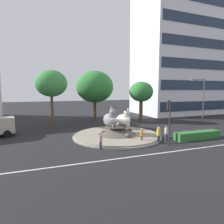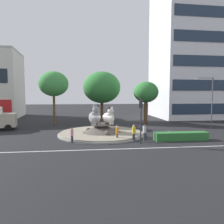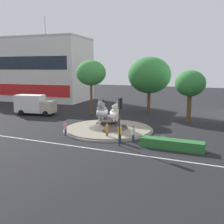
% 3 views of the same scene
% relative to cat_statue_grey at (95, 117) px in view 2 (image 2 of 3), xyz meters
% --- Properties ---
extents(ground_plane, '(160.00, 160.00, 0.00)m').
position_rel_cat_statue_grey_xyz_m(ground_plane, '(0.83, 0.07, -2.30)').
color(ground_plane, black).
extents(lane_centreline, '(112.00, 0.20, 0.01)m').
position_rel_cat_statue_grey_xyz_m(lane_centreline, '(0.83, -7.29, -2.30)').
color(lane_centreline, silver).
rests_on(lane_centreline, ground).
extents(roundabout_island, '(10.95, 10.95, 1.36)m').
position_rel_cat_statue_grey_xyz_m(roundabout_island, '(0.84, 0.08, -1.85)').
color(roundabout_island, gray).
rests_on(roundabout_island, ground).
extents(cat_statue_grey, '(1.97, 2.79, 2.57)m').
position_rel_cat_statue_grey_xyz_m(cat_statue_grey, '(0.00, 0.00, 0.00)').
color(cat_statue_grey, gray).
rests_on(cat_statue_grey, roundabout_island).
extents(cat_statue_white, '(2.01, 2.49, 2.29)m').
position_rel_cat_statue_grey_xyz_m(cat_statue_white, '(1.76, -0.06, -0.10)').
color(cat_statue_white, silver).
rests_on(cat_statue_white, roundabout_island).
extents(traffic_light_mast, '(0.34, 0.46, 4.75)m').
position_rel_cat_statue_grey_xyz_m(traffic_light_mast, '(4.54, -5.33, 1.02)').
color(traffic_light_mast, '#2D2D33').
rests_on(traffic_light_mast, ground).
extents(office_tower, '(19.55, 13.34, 31.75)m').
position_rel_cat_statue_grey_xyz_m(office_tower, '(23.78, 18.23, 13.58)').
color(office_tower, silver).
rests_on(office_tower, ground).
extents(clipped_hedge_strip, '(5.98, 1.20, 0.90)m').
position_rel_cat_statue_grey_xyz_m(clipped_hedge_strip, '(9.44, -4.28, -1.85)').
color(clipped_hedge_strip, '#2D7033').
rests_on(clipped_hedge_strip, ground).
extents(broadleaf_tree_behind_island, '(4.78, 4.78, 8.83)m').
position_rel_cat_statue_grey_xyz_m(broadleaf_tree_behind_island, '(-6.36, 9.04, 4.47)').
color(broadleaf_tree_behind_island, brown).
rests_on(broadleaf_tree_behind_island, ground).
extents(second_tree_near_tower, '(4.24, 4.24, 7.28)m').
position_rel_cat_statue_grey_xyz_m(second_tree_near_tower, '(9.14, 9.19, 3.10)').
color(second_tree_near_tower, brown).
rests_on(second_tree_near_tower, ground).
extents(third_tree_left, '(7.12, 7.12, 9.42)m').
position_rel_cat_statue_grey_xyz_m(third_tree_left, '(1.86, 14.25, 4.09)').
color(third_tree_left, brown).
rests_on(third_tree_left, ground).
extents(streetlight_arm, '(2.41, 0.81, 7.61)m').
position_rel_cat_statue_grey_xyz_m(streetlight_arm, '(17.31, 3.19, 2.14)').
color(streetlight_arm, '#4C4C51').
rests_on(streetlight_arm, ground).
extents(pedestrian_orange_shirt, '(0.30, 0.30, 1.67)m').
position_rel_cat_statue_grey_xyz_m(pedestrian_orange_shirt, '(2.33, -3.55, -1.40)').
color(pedestrian_orange_shirt, brown).
rests_on(pedestrian_orange_shirt, ground).
extents(pedestrian_yellow_shirt, '(0.40, 0.40, 1.80)m').
position_rel_cat_statue_grey_xyz_m(pedestrian_yellow_shirt, '(4.07, -4.17, -1.35)').
color(pedestrian_yellow_shirt, '#33384C').
rests_on(pedestrian_yellow_shirt, ground).
extents(pedestrian_pink_shirt, '(0.34, 0.34, 1.60)m').
position_rel_cat_statue_grey_xyz_m(pedestrian_pink_shirt, '(-2.59, -4.17, -1.45)').
color(pedestrian_pink_shirt, '#33384C').
rests_on(pedestrian_pink_shirt, ground).
extents(pedestrian_white_shirt, '(0.37, 0.37, 1.78)m').
position_rel_cat_statue_grey_xyz_m(pedestrian_white_shirt, '(5.39, -3.76, -1.36)').
color(pedestrian_white_shirt, '#33384C').
rests_on(pedestrian_white_shirt, ground).
extents(litter_bin, '(0.56, 0.56, 0.90)m').
position_rel_cat_statue_grey_xyz_m(litter_bin, '(8.38, -3.43, -1.85)').
color(litter_bin, '#2D4233').
rests_on(litter_bin, ground).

